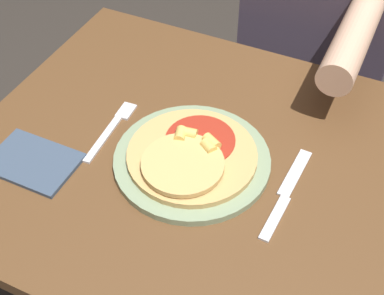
# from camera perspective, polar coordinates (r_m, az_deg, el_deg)

# --- Properties ---
(dining_table) EXTENTS (0.91, 0.73, 0.73)m
(dining_table) POSITION_cam_1_polar(r_m,az_deg,el_deg) (1.09, 1.72, -6.24)
(dining_table) COLOR brown
(dining_table) RESTS_ON ground_plane
(plate) EXTENTS (0.29, 0.29, 0.01)m
(plate) POSITION_cam_1_polar(r_m,az_deg,el_deg) (0.97, 0.00, -1.35)
(plate) COLOR gray
(plate) RESTS_ON dining_table
(pizza) EXTENTS (0.24, 0.24, 0.04)m
(pizza) POSITION_cam_1_polar(r_m,az_deg,el_deg) (0.95, -0.14, -0.86)
(pizza) COLOR tan
(pizza) RESTS_ON plate
(fork) EXTENTS (0.03, 0.18, 0.00)m
(fork) POSITION_cam_1_polar(r_m,az_deg,el_deg) (1.05, -8.46, 2.16)
(fork) COLOR silver
(fork) RESTS_ON dining_table
(knife) EXTENTS (0.03, 0.22, 0.00)m
(knife) POSITION_cam_1_polar(r_m,az_deg,el_deg) (0.94, 9.94, -4.95)
(knife) COLOR silver
(knife) RESTS_ON dining_table
(napkin) EXTENTS (0.16, 0.11, 0.01)m
(napkin) POSITION_cam_1_polar(r_m,az_deg,el_deg) (1.01, -16.59, -1.47)
(napkin) COLOR #38475B
(napkin) RESTS_ON dining_table
(person_diner) EXTENTS (0.37, 0.52, 1.14)m
(person_diner) POSITION_cam_1_polar(r_m,az_deg,el_deg) (1.45, 13.43, 11.54)
(person_diner) COLOR #2D2D38
(person_diner) RESTS_ON ground_plane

